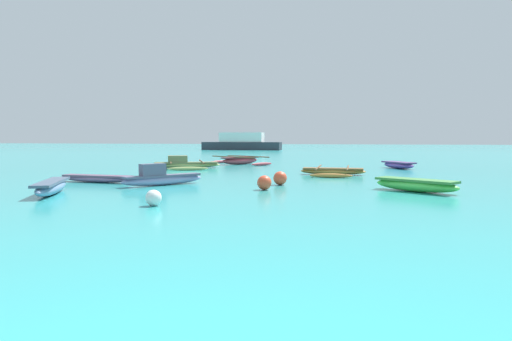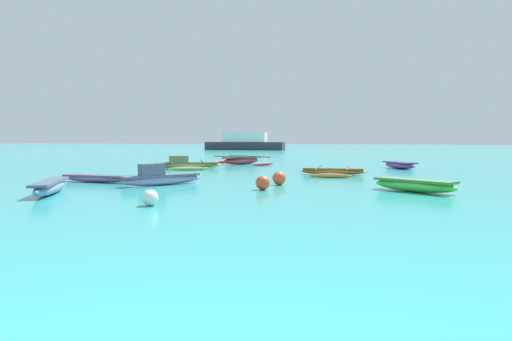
# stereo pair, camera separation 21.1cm
# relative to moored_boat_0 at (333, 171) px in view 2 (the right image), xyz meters

# --- Properties ---
(moored_boat_0) EXTENTS (3.10, 3.59, 0.38)m
(moored_boat_0) POSITION_rel_moored_boat_0_xyz_m (0.00, 0.00, 0.00)
(moored_boat_0) COLOR #C37E37
(moored_boat_0) RESTS_ON ground_plane
(moored_boat_1) EXTENTS (4.56, 3.83, 0.55)m
(moored_boat_1) POSITION_rel_moored_boat_0_xyz_m (-6.47, 7.39, 0.08)
(moored_boat_1) COLOR #A13743
(moored_boat_1) RESTS_ON ground_plane
(moored_boat_2) EXTENTS (1.88, 3.24, 0.42)m
(moored_boat_2) POSITION_rel_moored_boat_0_xyz_m (-8.34, -9.44, 0.06)
(moored_boat_2) COLOR #6785AC
(moored_boat_2) RESTS_ON ground_plane
(moored_boat_3) EXTENTS (3.97, 4.78, 0.73)m
(moored_boat_3) POSITION_rel_moored_boat_0_xyz_m (-8.71, 3.09, 0.07)
(moored_boat_3) COLOR tan
(moored_boat_3) RESTS_ON ground_plane
(moored_boat_4) EXTENTS (2.43, 2.87, 0.82)m
(moored_boat_4) POSITION_rel_moored_boat_0_xyz_m (-6.04, -6.25, 0.11)
(moored_boat_4) COLOR #8C85B5
(moored_boat_4) RESTS_ON ground_plane
(moored_boat_5) EXTENTS (2.80, 2.26, 0.42)m
(moored_boat_5) POSITION_rel_moored_boat_0_xyz_m (3.01, -6.30, 0.06)
(moored_boat_5) COLOR #57D452
(moored_boat_5) RESTS_ON ground_plane
(moored_boat_6) EXTENTS (1.99, 2.46, 0.39)m
(moored_boat_6) POSITION_rel_moored_boat_0_xyz_m (3.48, 5.27, 0.04)
(moored_boat_6) COLOR purple
(moored_boat_6) RESTS_ON ground_plane
(moored_boat_7) EXTENTS (3.29, 0.88, 0.29)m
(moored_boat_7) POSITION_rel_moored_boat_0_xyz_m (-9.01, -5.72, -0.01)
(moored_boat_7) COLOR #986994
(moored_boat_7) RESTS_ON ground_plane
(mooring_buoy_0) EXTENTS (0.50, 0.50, 0.50)m
(mooring_buoy_0) POSITION_rel_moored_boat_0_xyz_m (-1.98, -6.88, 0.07)
(mooring_buoy_0) COLOR #E54C2D
(mooring_buoy_0) RESTS_ON ground_plane
(mooring_buoy_1) EXTENTS (0.42, 0.42, 0.42)m
(mooring_buoy_1) POSITION_rel_moored_boat_0_xyz_m (-4.10, -11.09, 0.03)
(mooring_buoy_1) COLOR white
(mooring_buoy_1) RESTS_ON ground_plane
(mooring_buoy_2) EXTENTS (0.52, 0.52, 0.52)m
(mooring_buoy_2) POSITION_rel_moored_boat_0_xyz_m (-1.72, -5.17, 0.08)
(mooring_buoy_2) COLOR #E54C2D
(mooring_buoy_2) RESTS_ON ground_plane
(distant_ferry) EXTENTS (11.36, 2.50, 2.50)m
(distant_ferry) POSITION_rel_moored_boat_0_xyz_m (-15.00, 41.77, 0.84)
(distant_ferry) COLOR #2D333D
(distant_ferry) RESTS_ON ground_plane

